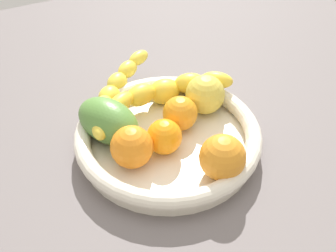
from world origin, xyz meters
The scene contains 10 objects.
kitchen_counter centered at (0.00, 0.00, 1.50)cm, with size 120.00×120.00×3.00cm, color slate.
fruit_bowl centered at (0.00, 0.00, 5.14)cm, with size 29.48×29.48×4.17cm.
banana_draped_left centered at (-3.67, -8.26, 7.66)cm, with size 23.30×8.52×5.53cm.
banana_draped_right centered at (4.67, -11.75, 7.33)cm, with size 17.17×20.11×5.01cm.
orange_front centered at (1.44, 1.71, 7.30)cm, with size 5.49×5.49×5.49cm, color orange.
orange_mid_left centered at (-3.89, 9.84, 7.95)cm, with size 6.80×6.80×6.80cm, color orange.
orange_mid_right centered at (-3.16, -2.10, 7.39)cm, with size 5.67×5.67×5.67cm, color orange.
orange_rear centered at (6.89, 2.11, 7.76)cm, with size 6.42×6.42×6.42cm, color orange.
mango_green centered at (8.09, -4.66, 7.97)cm, with size 11.04×6.97×6.82cm, color #56883A.
apple_yellow centered at (-8.89, -4.20, 7.88)cm, with size 6.64×6.64×6.64cm, color gold.
Camera 1 is at (22.37, 46.71, 53.40)cm, focal length 47.82 mm.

